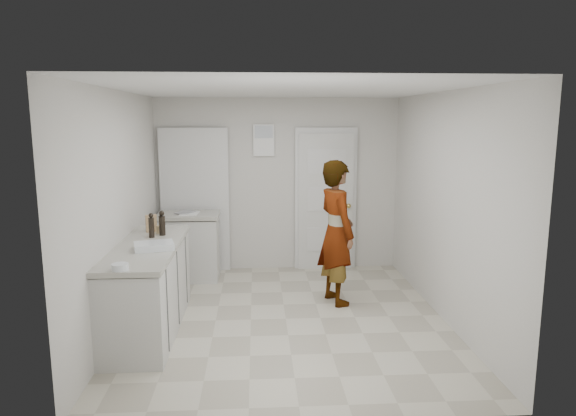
{
  "coord_description": "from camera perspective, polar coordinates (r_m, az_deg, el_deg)",
  "views": [
    {
      "loc": [
        -0.31,
        -5.42,
        2.21
      ],
      "look_at": [
        0.05,
        0.4,
        1.19
      ],
      "focal_mm": 32.0,
      "sensor_mm": 36.0,
      "label": 1
    }
  ],
  "objects": [
    {
      "name": "cake_mix_box",
      "position": [
        6.07,
        -14.95,
        -1.67
      ],
      "size": [
        0.13,
        0.09,
        0.2
      ],
      "primitive_type": "cube",
      "rotation": [
        0.0,
        0.0,
        0.35
      ],
      "color": "#99754C",
      "rests_on": "main_counter"
    },
    {
      "name": "main_counter",
      "position": [
        5.63,
        -15.21,
        -8.86
      ],
      "size": [
        0.64,
        1.96,
        0.93
      ],
      "color": "silver",
      "rests_on": "ground"
    },
    {
      "name": "spice_jar",
      "position": [
        5.99,
        -14.19,
        -2.33
      ],
      "size": [
        0.06,
        0.06,
        0.09
      ],
      "primitive_type": "cylinder",
      "color": "tan",
      "rests_on": "main_counter"
    },
    {
      "name": "side_counter",
      "position": [
        7.25,
        -10.91,
        -4.46
      ],
      "size": [
        0.84,
        0.61,
        0.93
      ],
      "color": "silver",
      "rests_on": "ground"
    },
    {
      "name": "baking_dish",
      "position": [
        5.27,
        -14.67,
        -4.14
      ],
      "size": [
        0.43,
        0.36,
        0.07
      ],
      "rotation": [
        0.0,
        0.0,
        0.26
      ],
      "color": "silver",
      "rests_on": "main_counter"
    },
    {
      "name": "person",
      "position": [
        6.16,
        5.41,
        -2.71
      ],
      "size": [
        0.59,
        0.73,
        1.73
      ],
      "primitive_type": "imported",
      "rotation": [
        0.0,
        0.0,
        1.89
      ],
      "color": "silver",
      "rests_on": "ground"
    },
    {
      "name": "ground",
      "position": [
        5.86,
        -0.25,
        -12.2
      ],
      "size": [
        4.0,
        4.0,
        0.0
      ],
      "primitive_type": "plane",
      "color": "#A49D8A",
      "rests_on": "ground"
    },
    {
      "name": "oil_cruet_b",
      "position": [
        5.77,
        -14.94,
        -1.93
      ],
      "size": [
        0.06,
        0.06,
        0.27
      ],
      "color": "black",
      "rests_on": "main_counter"
    },
    {
      "name": "oil_cruet_a",
      "position": [
        5.86,
        -13.82,
        -1.69
      ],
      "size": [
        0.07,
        0.07,
        0.28
      ],
      "color": "black",
      "rests_on": "main_counter"
    },
    {
      "name": "room_shell",
      "position": [
        7.47,
        -2.46,
        0.8
      ],
      "size": [
        4.0,
        4.0,
        4.0
      ],
      "color": "beige",
      "rests_on": "ground"
    },
    {
      "name": "papers",
      "position": [
        7.12,
        -10.88,
        -0.59
      ],
      "size": [
        0.26,
        0.32,
        0.01
      ],
      "primitive_type": "cube",
      "rotation": [
        0.0,
        0.0,
        -0.07
      ],
      "color": "white",
      "rests_on": "side_counter"
    },
    {
      "name": "egg_bowl",
      "position": [
        4.65,
        -18.16,
        -6.23
      ],
      "size": [
        0.14,
        0.14,
        0.06
      ],
      "color": "silver",
      "rests_on": "main_counter"
    }
  ]
}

